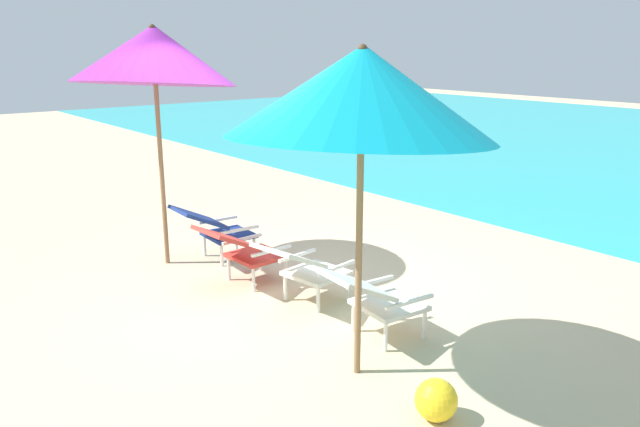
{
  "coord_description": "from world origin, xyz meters",
  "views": [
    {
      "loc": [
        4.81,
        -3.47,
        2.42
      ],
      "look_at": [
        0.0,
        0.38,
        0.75
      ],
      "focal_mm": 35.01,
      "sensor_mm": 36.0,
      "label": 1
    }
  ],
  "objects_px": {
    "lounge_chair_far_left": "(215,227)",
    "beach_ball": "(436,400)",
    "lounge_chair_far_right": "(373,296)",
    "beach_umbrella_right": "(362,93)",
    "lounge_chair_near_right": "(304,265)",
    "lounge_chair_near_left": "(243,248)",
    "beach_umbrella_left": "(154,55)"
  },
  "relations": [
    {
      "from": "lounge_chair_far_left",
      "to": "beach_ball",
      "type": "relative_size",
      "value": 3.13
    },
    {
      "from": "lounge_chair_far_right",
      "to": "beach_umbrella_right",
      "type": "xyz_separation_m",
      "value": [
        0.32,
        -0.46,
        1.7
      ]
    },
    {
      "from": "beach_umbrella_right",
      "to": "lounge_chair_far_right",
      "type": "bearing_deg",
      "value": 124.69
    },
    {
      "from": "lounge_chair_near_right",
      "to": "lounge_chair_near_left",
      "type": "bearing_deg",
      "value": -168.23
    },
    {
      "from": "lounge_chair_far_right",
      "to": "beach_ball",
      "type": "height_order",
      "value": "lounge_chair_far_right"
    },
    {
      "from": "lounge_chair_far_left",
      "to": "lounge_chair_near_right",
      "type": "relative_size",
      "value": 0.96
    },
    {
      "from": "lounge_chair_near_right",
      "to": "lounge_chair_far_left",
      "type": "bearing_deg",
      "value": -179.52
    },
    {
      "from": "lounge_chair_near_left",
      "to": "lounge_chair_near_right",
      "type": "bearing_deg",
      "value": 11.77
    },
    {
      "from": "beach_ball",
      "to": "lounge_chair_far_right",
      "type": "bearing_deg",
      "value": 157.1
    },
    {
      "from": "lounge_chair_near_right",
      "to": "beach_umbrella_left",
      "type": "relative_size",
      "value": 0.35
    },
    {
      "from": "lounge_chair_far_left",
      "to": "lounge_chair_near_left",
      "type": "bearing_deg",
      "value": -10.28
    },
    {
      "from": "lounge_chair_near_right",
      "to": "beach_ball",
      "type": "relative_size",
      "value": 3.27
    },
    {
      "from": "lounge_chair_near_left",
      "to": "lounge_chair_far_right",
      "type": "xyz_separation_m",
      "value": [
        1.76,
        0.18,
        0.0
      ]
    },
    {
      "from": "lounge_chair_far_left",
      "to": "lounge_chair_near_right",
      "type": "bearing_deg",
      "value": 0.48
    },
    {
      "from": "lounge_chair_near_left",
      "to": "beach_ball",
      "type": "distance_m",
      "value": 2.89
    },
    {
      "from": "lounge_chair_near_right",
      "to": "beach_umbrella_right",
      "type": "distance_m",
      "value": 2.17
    },
    {
      "from": "lounge_chair_near_left",
      "to": "beach_umbrella_left",
      "type": "height_order",
      "value": "beach_umbrella_left"
    },
    {
      "from": "lounge_chair_far_right",
      "to": "beach_umbrella_right",
      "type": "distance_m",
      "value": 1.79
    },
    {
      "from": "lounge_chair_near_left",
      "to": "lounge_chair_far_right",
      "type": "relative_size",
      "value": 0.98
    },
    {
      "from": "lounge_chair_near_left",
      "to": "beach_ball",
      "type": "bearing_deg",
      "value": -5.81
    },
    {
      "from": "lounge_chair_near_left",
      "to": "beach_umbrella_left",
      "type": "bearing_deg",
      "value": -163.99
    },
    {
      "from": "beach_umbrella_right",
      "to": "beach_ball",
      "type": "xyz_separation_m",
      "value": [
        0.79,
        -0.01,
        -1.96
      ]
    },
    {
      "from": "lounge_chair_near_right",
      "to": "beach_umbrella_left",
      "type": "xyz_separation_m",
      "value": [
        -1.94,
        -0.49,
        1.91
      ]
    },
    {
      "from": "lounge_chair_far_left",
      "to": "lounge_chair_far_right",
      "type": "relative_size",
      "value": 0.98
    },
    {
      "from": "lounge_chair_far_left",
      "to": "beach_ball",
      "type": "xyz_separation_m",
      "value": [
        3.72,
        -0.45,
        -0.26
      ]
    },
    {
      "from": "lounge_chair_far_right",
      "to": "beach_ball",
      "type": "xyz_separation_m",
      "value": [
        1.11,
        -0.47,
        -0.26
      ]
    },
    {
      "from": "lounge_chair_near_left",
      "to": "beach_umbrella_left",
      "type": "relative_size",
      "value": 0.33
    },
    {
      "from": "beach_umbrella_left",
      "to": "beach_ball",
      "type": "distance_m",
      "value": 4.55
    },
    {
      "from": "lounge_chair_far_left",
      "to": "lounge_chair_far_right",
      "type": "height_order",
      "value": "same"
    },
    {
      "from": "lounge_chair_far_right",
      "to": "beach_umbrella_right",
      "type": "bearing_deg",
      "value": -55.31
    },
    {
      "from": "lounge_chair_near_left",
      "to": "beach_umbrella_right",
      "type": "height_order",
      "value": "beach_umbrella_right"
    },
    {
      "from": "beach_umbrella_right",
      "to": "beach_ball",
      "type": "bearing_deg",
      "value": -0.67
    }
  ]
}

